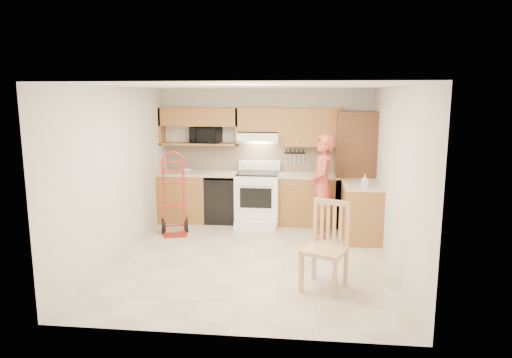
% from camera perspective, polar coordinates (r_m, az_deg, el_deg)
% --- Properties ---
extents(floor, '(4.00, 4.50, 0.02)m').
position_cam_1_polar(floor, '(6.89, -0.46, -9.86)').
color(floor, '#C1B59C').
rests_on(floor, ground).
extents(ceiling, '(4.00, 4.50, 0.02)m').
position_cam_1_polar(ceiling, '(6.47, -0.49, 11.57)').
color(ceiling, white).
rests_on(ceiling, ground).
extents(wall_back, '(4.00, 0.02, 2.50)m').
position_cam_1_polar(wall_back, '(8.79, 1.25, 3.00)').
color(wall_back, beige).
rests_on(wall_back, ground).
extents(wall_front, '(4.00, 0.02, 2.50)m').
position_cam_1_polar(wall_front, '(4.38, -3.94, -4.49)').
color(wall_front, beige).
rests_on(wall_front, ground).
extents(wall_left, '(0.02, 4.50, 2.50)m').
position_cam_1_polar(wall_left, '(7.09, -16.84, 0.79)').
color(wall_left, beige).
rests_on(wall_left, ground).
extents(wall_right, '(0.02, 4.50, 2.50)m').
position_cam_1_polar(wall_right, '(6.64, 17.02, 0.17)').
color(wall_right, beige).
rests_on(wall_right, ground).
extents(backsplash, '(3.92, 0.03, 0.55)m').
position_cam_1_polar(backsplash, '(8.77, 1.23, 2.66)').
color(backsplash, beige).
rests_on(backsplash, wall_back).
extents(lower_cab_left, '(0.90, 0.60, 0.90)m').
position_cam_1_polar(lower_cab_left, '(8.90, -8.95, -2.27)').
color(lower_cab_left, '#955829').
rests_on(lower_cab_left, ground).
extents(dishwasher, '(0.60, 0.60, 0.85)m').
position_cam_1_polar(dishwasher, '(8.74, -4.19, -2.56)').
color(dishwasher, black).
rests_on(dishwasher, ground).
extents(lower_cab_right, '(1.14, 0.60, 0.90)m').
position_cam_1_polar(lower_cab_right, '(8.59, 6.57, -2.66)').
color(lower_cab_right, '#955829').
rests_on(lower_cab_right, ground).
extents(countertop_left, '(1.50, 0.63, 0.04)m').
position_cam_1_polar(countertop_left, '(8.73, -7.13, 0.69)').
color(countertop_left, beige).
rests_on(countertop_left, lower_cab_left).
extents(countertop_right, '(1.14, 0.63, 0.04)m').
position_cam_1_polar(countertop_right, '(8.50, 6.64, 0.43)').
color(countertop_right, beige).
rests_on(countertop_right, lower_cab_right).
extents(cab_return_right, '(0.60, 1.00, 0.90)m').
position_cam_1_polar(cab_return_right, '(7.87, 12.96, -4.06)').
color(cab_return_right, '#955829').
rests_on(cab_return_right, ground).
extents(countertop_return, '(0.63, 1.00, 0.04)m').
position_cam_1_polar(countertop_return, '(7.77, 13.10, -0.70)').
color(countertop_return, beige).
rests_on(countertop_return, cab_return_right).
extents(pantry_tall, '(0.70, 0.60, 2.10)m').
position_cam_1_polar(pantry_tall, '(8.53, 12.18, 1.18)').
color(pantry_tall, brown).
rests_on(pantry_tall, ground).
extents(upper_cab_left, '(1.50, 0.33, 0.34)m').
position_cam_1_polar(upper_cab_left, '(8.75, -7.09, 7.69)').
color(upper_cab_left, '#955829').
rests_on(upper_cab_left, wall_back).
extents(upper_shelf_mw, '(1.50, 0.33, 0.04)m').
position_cam_1_polar(upper_shelf_mw, '(8.79, -7.01, 4.37)').
color(upper_shelf_mw, '#955829').
rests_on(upper_shelf_mw, wall_back).
extents(upper_cab_center, '(0.76, 0.33, 0.44)m').
position_cam_1_polar(upper_cab_center, '(8.57, 0.36, 7.45)').
color(upper_cab_center, '#955829').
rests_on(upper_cab_center, wall_back).
extents(upper_cab_right, '(1.14, 0.33, 0.70)m').
position_cam_1_polar(upper_cab_right, '(8.53, 6.76, 6.42)').
color(upper_cab_right, '#955829').
rests_on(upper_cab_right, wall_back).
extents(range_hood, '(0.76, 0.46, 0.14)m').
position_cam_1_polar(range_hood, '(8.52, 0.31, 5.34)').
color(range_hood, white).
rests_on(range_hood, wall_back).
extents(knife_strip, '(0.40, 0.05, 0.29)m').
position_cam_1_polar(knife_strip, '(8.71, 4.83, 2.83)').
color(knife_strip, black).
rests_on(knife_strip, backsplash).
extents(microwave, '(0.59, 0.44, 0.30)m').
position_cam_1_polar(microwave, '(8.75, -6.26, 5.49)').
color(microwave, black).
rests_on(microwave, upper_shelf_mw).
extents(range, '(0.79, 1.04, 1.16)m').
position_cam_1_polar(range, '(8.44, 0.17, -1.91)').
color(range, white).
rests_on(range, ground).
extents(person, '(0.44, 0.65, 1.75)m').
position_cam_1_polar(person, '(7.77, 8.26, -0.88)').
color(person, '#B94936').
rests_on(person, ground).
extents(hand_truck, '(0.63, 0.60, 1.31)m').
position_cam_1_polar(hand_truck, '(7.96, -10.18, -2.28)').
color(hand_truck, '#A22218').
rests_on(hand_truck, ground).
extents(dining_chair, '(0.66, 0.68, 1.09)m').
position_cam_1_polar(dining_chair, '(5.72, 8.53, -8.35)').
color(dining_chair, '#E3B775').
rests_on(dining_chair, ground).
extents(soap_bottle, '(0.09, 0.10, 0.21)m').
position_cam_1_polar(soap_bottle, '(7.46, 13.39, -0.19)').
color(soap_bottle, white).
rests_on(soap_bottle, countertop_return).
extents(bowl, '(0.22, 0.22, 0.05)m').
position_cam_1_polar(bowl, '(8.79, -8.72, 1.01)').
color(bowl, white).
rests_on(bowl, countertop_left).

